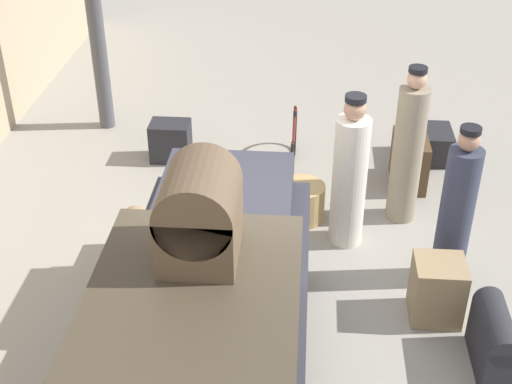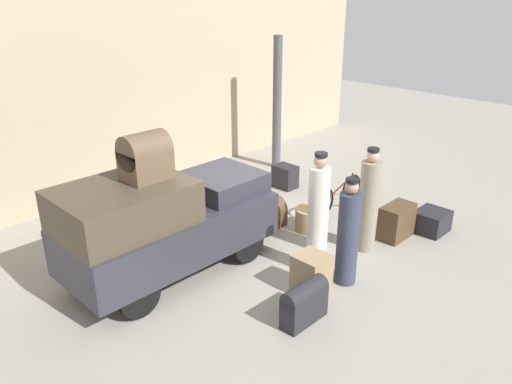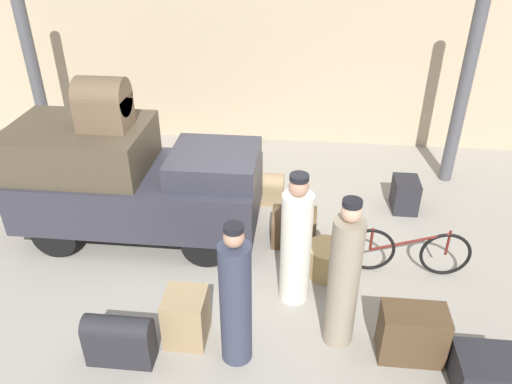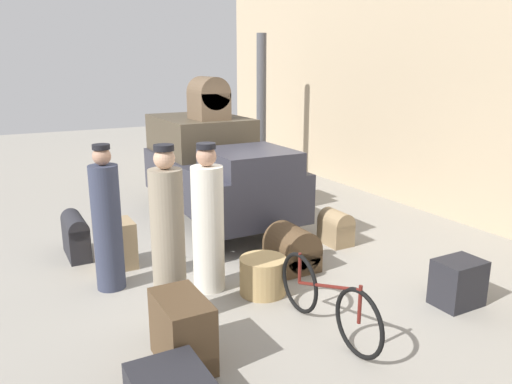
{
  "view_description": "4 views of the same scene",
  "coord_description": "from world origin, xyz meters",
  "px_view_note": "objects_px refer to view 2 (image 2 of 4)",
  "views": [
    {
      "loc": [
        -5.81,
        -0.27,
        4.71
      ],
      "look_at": [
        0.2,
        0.2,
        0.95
      ],
      "focal_mm": 50.0,
      "sensor_mm": 36.0,
      "label": 1
    },
    {
      "loc": [
        -5.62,
        -5.56,
        4.38
      ],
      "look_at": [
        0.2,
        0.2,
        0.95
      ],
      "focal_mm": 35.0,
      "sensor_mm": 36.0,
      "label": 2
    },
    {
      "loc": [
        0.81,
        -5.62,
        4.41
      ],
      "look_at": [
        0.2,
        0.2,
        0.95
      ],
      "focal_mm": 35.0,
      "sensor_mm": 36.0,
      "label": 3
    },
    {
      "loc": [
        5.92,
        -2.91,
        2.65
      ],
      "look_at": [
        0.2,
        0.2,
        0.95
      ],
      "focal_mm": 35.0,
      "sensor_mm": 36.0,
      "label": 4
    }
  ],
  "objects_px": {
    "porter_lifting_near_truck": "(348,236)",
    "trunk_on_truck_roof": "(145,157)",
    "suitcase_tan_flat": "(285,177)",
    "trunk_wicker_pale": "(304,302)",
    "truck": "(163,222)",
    "trunk_large_brown": "(311,274)",
    "wicker_basket": "(309,219)",
    "bicycle": "(338,196)",
    "suitcase_small_leather": "(266,214)",
    "trunk_umber_medium": "(397,221)",
    "trunk_barrel_dark": "(213,205)",
    "suitcase_black_upright": "(431,221)",
    "porter_with_bicycle": "(368,204)",
    "porter_standing_middle": "(318,205)"
  },
  "relations": [
    {
      "from": "porter_standing_middle",
      "to": "trunk_barrel_dark",
      "type": "bearing_deg",
      "value": 102.47
    },
    {
      "from": "wicker_basket",
      "to": "suitcase_small_leather",
      "type": "xyz_separation_m",
      "value": [
        -0.46,
        0.7,
        0.03
      ]
    },
    {
      "from": "suitcase_tan_flat",
      "to": "suitcase_small_leather",
      "type": "bearing_deg",
      "value": -148.52
    },
    {
      "from": "bicycle",
      "to": "suitcase_small_leather",
      "type": "bearing_deg",
      "value": 159.65
    },
    {
      "from": "suitcase_tan_flat",
      "to": "trunk_wicker_pale",
      "type": "relative_size",
      "value": 0.72
    },
    {
      "from": "truck",
      "to": "bicycle",
      "type": "bearing_deg",
      "value": -7.9
    },
    {
      "from": "bicycle",
      "to": "suitcase_tan_flat",
      "type": "xyz_separation_m",
      "value": [
        0.23,
        1.64,
        -0.08
      ]
    },
    {
      "from": "bicycle",
      "to": "suitcase_black_upright",
      "type": "distance_m",
      "value": 1.89
    },
    {
      "from": "trunk_barrel_dark",
      "to": "trunk_on_truck_roof",
      "type": "bearing_deg",
      "value": -153.0
    },
    {
      "from": "wicker_basket",
      "to": "trunk_umber_medium",
      "type": "distance_m",
      "value": 1.61
    },
    {
      "from": "truck",
      "to": "porter_standing_middle",
      "type": "bearing_deg",
      "value": -25.9
    },
    {
      "from": "porter_standing_middle",
      "to": "suitcase_black_upright",
      "type": "bearing_deg",
      "value": -30.53
    },
    {
      "from": "porter_lifting_near_truck",
      "to": "trunk_on_truck_roof",
      "type": "height_order",
      "value": "trunk_on_truck_roof"
    },
    {
      "from": "porter_with_bicycle",
      "to": "suitcase_black_upright",
      "type": "height_order",
      "value": "porter_with_bicycle"
    },
    {
      "from": "porter_with_bicycle",
      "to": "wicker_basket",
      "type": "bearing_deg",
      "value": 95.64
    },
    {
      "from": "truck",
      "to": "trunk_on_truck_roof",
      "type": "distance_m",
      "value": 1.15
    },
    {
      "from": "bicycle",
      "to": "wicker_basket",
      "type": "distance_m",
      "value": 1.08
    },
    {
      "from": "wicker_basket",
      "to": "porter_lifting_near_truck",
      "type": "distance_m",
      "value": 1.93
    },
    {
      "from": "truck",
      "to": "trunk_large_brown",
      "type": "bearing_deg",
      "value": -58.44
    },
    {
      "from": "porter_standing_middle",
      "to": "trunk_wicker_pale",
      "type": "bearing_deg",
      "value": -146.32
    },
    {
      "from": "suitcase_small_leather",
      "to": "trunk_large_brown",
      "type": "relative_size",
      "value": 1.01
    },
    {
      "from": "suitcase_tan_flat",
      "to": "trunk_barrel_dark",
      "type": "bearing_deg",
      "value": -179.8
    },
    {
      "from": "trunk_large_brown",
      "to": "trunk_barrel_dark",
      "type": "bearing_deg",
      "value": 77.42
    },
    {
      "from": "truck",
      "to": "trunk_large_brown",
      "type": "xyz_separation_m",
      "value": [
        1.23,
        -2.01,
        -0.61
      ]
    },
    {
      "from": "suitcase_black_upright",
      "to": "suitcase_small_leather",
      "type": "bearing_deg",
      "value": 130.66
    },
    {
      "from": "bicycle",
      "to": "trunk_on_truck_roof",
      "type": "distance_m",
      "value": 4.51
    },
    {
      "from": "porter_standing_middle",
      "to": "truck",
      "type": "bearing_deg",
      "value": 154.1
    },
    {
      "from": "porter_with_bicycle",
      "to": "suitcase_small_leather",
      "type": "relative_size",
      "value": 2.97
    },
    {
      "from": "trunk_large_brown",
      "to": "porter_lifting_near_truck",
      "type": "bearing_deg",
      "value": -18.62
    },
    {
      "from": "bicycle",
      "to": "suitcase_black_upright",
      "type": "xyz_separation_m",
      "value": [
        0.52,
        -1.82,
        -0.14
      ]
    },
    {
      "from": "suitcase_small_leather",
      "to": "trunk_on_truck_roof",
      "type": "bearing_deg",
      "value": -179.45
    },
    {
      "from": "trunk_wicker_pale",
      "to": "porter_standing_middle",
      "type": "bearing_deg",
      "value": 33.68
    },
    {
      "from": "trunk_umber_medium",
      "to": "trunk_wicker_pale",
      "type": "bearing_deg",
      "value": -172.74
    },
    {
      "from": "suitcase_tan_flat",
      "to": "trunk_large_brown",
      "type": "bearing_deg",
      "value": -133.06
    },
    {
      "from": "trunk_on_truck_roof",
      "to": "trunk_umber_medium",
      "type": "bearing_deg",
      "value": -26.83
    },
    {
      "from": "wicker_basket",
      "to": "suitcase_tan_flat",
      "type": "height_order",
      "value": "suitcase_tan_flat"
    },
    {
      "from": "wicker_basket",
      "to": "porter_with_bicycle",
      "type": "relative_size",
      "value": 0.29
    },
    {
      "from": "truck",
      "to": "suitcase_black_upright",
      "type": "relative_size",
      "value": 5.6
    },
    {
      "from": "bicycle",
      "to": "suitcase_small_leather",
      "type": "distance_m",
      "value": 1.64
    },
    {
      "from": "trunk_large_brown",
      "to": "trunk_wicker_pale",
      "type": "distance_m",
      "value": 0.76
    },
    {
      "from": "wicker_basket",
      "to": "trunk_on_truck_roof",
      "type": "distance_m",
      "value": 3.64
    },
    {
      "from": "trunk_barrel_dark",
      "to": "trunk_umber_medium",
      "type": "xyz_separation_m",
      "value": [
        1.81,
        -3.1,
        0.06
      ]
    },
    {
      "from": "trunk_umber_medium",
      "to": "trunk_large_brown",
      "type": "bearing_deg",
      "value": -179.89
    },
    {
      "from": "bicycle",
      "to": "trunk_barrel_dark",
      "type": "bearing_deg",
      "value": 140.53
    },
    {
      "from": "porter_standing_middle",
      "to": "porter_lifting_near_truck",
      "type": "bearing_deg",
      "value": -119.7
    },
    {
      "from": "trunk_large_brown",
      "to": "trunk_umber_medium",
      "type": "xyz_separation_m",
      "value": [
        2.51,
        0.01,
        0.01
      ]
    },
    {
      "from": "truck",
      "to": "trunk_barrel_dark",
      "type": "height_order",
      "value": "truck"
    },
    {
      "from": "porter_lifting_near_truck",
      "to": "suitcase_black_upright",
      "type": "bearing_deg",
      "value": -3.24
    },
    {
      "from": "suitcase_small_leather",
      "to": "trunk_umber_medium",
      "type": "relative_size",
      "value": 0.91
    },
    {
      "from": "suitcase_small_leather",
      "to": "trunk_large_brown",
      "type": "bearing_deg",
      "value": -119.45
    }
  ]
}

